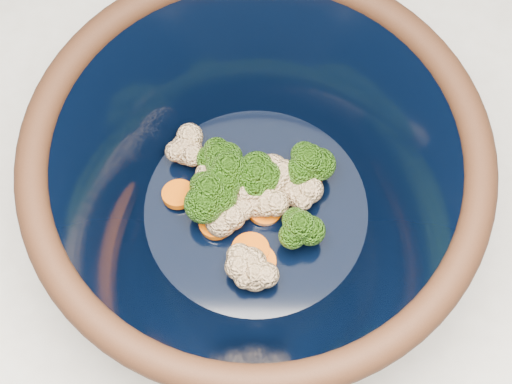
# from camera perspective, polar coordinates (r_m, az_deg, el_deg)

# --- Properties ---
(ground) EXTENTS (3.00, 3.00, 0.00)m
(ground) POSITION_cam_1_polar(r_m,az_deg,el_deg) (1.55, 0.91, -12.96)
(ground) COLOR #9E7A54
(ground) RESTS_ON ground
(counter) EXTENTS (1.20, 1.20, 0.90)m
(counter) POSITION_cam_1_polar(r_m,az_deg,el_deg) (1.11, 1.26, -8.85)
(counter) COLOR beige
(counter) RESTS_ON ground
(mixing_bowl) EXTENTS (0.37, 0.37, 0.16)m
(mixing_bowl) POSITION_cam_1_polar(r_m,az_deg,el_deg) (0.58, -0.00, 0.59)
(mixing_bowl) COLOR black
(mixing_bowl) RESTS_ON counter
(vegetable_pile) EXTENTS (0.15, 0.14, 0.06)m
(vegetable_pile) POSITION_cam_1_polar(r_m,az_deg,el_deg) (0.61, -0.67, 0.26)
(vegetable_pile) COLOR #608442
(vegetable_pile) RESTS_ON mixing_bowl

